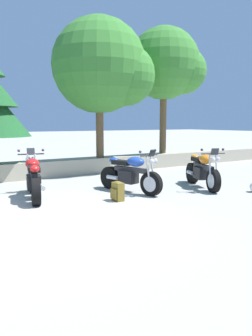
% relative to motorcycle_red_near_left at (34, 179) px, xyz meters
% --- Properties ---
extents(ground_plane, '(120.00, 120.00, 0.00)m').
position_rel_motorcycle_red_near_left_xyz_m(ground_plane, '(-0.48, -1.80, -0.49)').
color(ground_plane, '#A3A099').
extents(motorcycle_red_near_left, '(0.78, 2.04, 1.18)m').
position_rel_motorcycle_red_near_left_xyz_m(motorcycle_red_near_left, '(0.00, 0.00, 0.00)').
color(motorcycle_red_near_left, black).
rests_on(motorcycle_red_near_left, ground).
extents(motorcycle_blue_centre, '(0.89, 2.02, 1.18)m').
position_rel_motorcycle_red_near_left_xyz_m(motorcycle_blue_centre, '(2.38, -0.66, 0.00)').
color(motorcycle_blue_centre, black).
rests_on(motorcycle_blue_centre, ground).
extents(motorcycle_orange_far_right, '(1.00, 1.98, 1.18)m').
position_rel_motorcycle_red_near_left_xyz_m(motorcycle_orange_far_right, '(4.46, -1.22, 0.00)').
color(motorcycle_orange_far_right, black).
rests_on(motorcycle_orange_far_right, ground).
extents(rider_backpack, '(0.26, 0.30, 0.47)m').
position_rel_motorcycle_red_near_left_xyz_m(rider_backpack, '(1.60, -1.32, -0.24)').
color(rider_backpack, brown).
rests_on(rider_backpack, ground).
extents(leafy_tree_mid_right, '(3.55, 3.38, 5.00)m').
position_rel_motorcycle_red_near_left_xyz_m(leafy_tree_mid_right, '(3.51, 2.81, 3.29)').
color(leafy_tree_mid_right, brown).
rests_on(leafy_tree_mid_right, stone_wall).
extents(leafy_tree_far_right, '(3.08, 2.94, 5.16)m').
position_rel_motorcycle_red_near_left_xyz_m(leafy_tree_far_right, '(6.61, 3.05, 3.68)').
color(leafy_tree_far_right, brown).
rests_on(leafy_tree_far_right, stone_wall).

